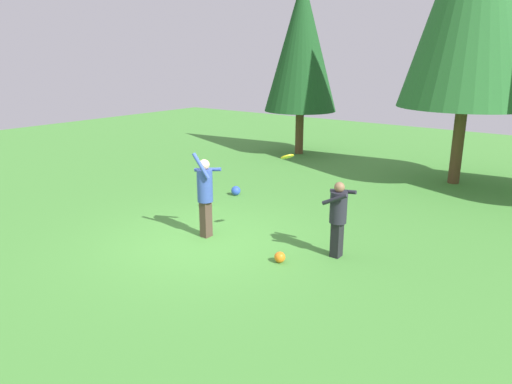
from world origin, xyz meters
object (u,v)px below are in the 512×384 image
Objects in this scene: ball_orange at (280,257)px; ball_blue at (236,191)px; tree_left at (302,45)px; person_catcher at (338,213)px; person_thrower at (205,191)px; frisbee at (287,157)px; ball_white at (207,202)px.

ball_orange is 4.77m from ball_blue.
ball_blue is 0.04× the size of tree_left.
ball_blue is (-4.41, 2.12, -0.78)m from person_catcher.
person_catcher reaches higher than ball_orange.
person_thrower is 0.28× the size of tree_left.
person_catcher is 4.45× the size of frisbee.
person_catcher is 11.04m from tree_left.
ball_orange is 0.03× the size of tree_left.
person_thrower is 1.25× the size of person_catcher.
ball_white is at bearing -15.12° from person_catcher.
ball_blue is at bearing 94.71° from ball_white.
frisbee is 2.05m from ball_orange.
person_catcher is 0.23× the size of tree_left.
frisbee is at bearing -34.27° from ball_blue.
person_catcher is at bearing -7.10° from person_thrower.
person_thrower reaches higher than person_catcher.
ball_white is (-4.30, 0.80, -0.79)m from person_catcher.
ball_orange is at bearing -39.73° from ball_blue.
ball_white is 0.97× the size of ball_blue.
person_catcher is 1.54m from frisbee.
ball_orange is (-0.74, -0.93, -0.81)m from person_catcher.
tree_left is (-5.53, 9.37, 4.18)m from ball_orange.
person_catcher is 5.91× the size of ball_white.
ball_blue is at bearing 95.58° from person_thrower.
person_catcher is at bearing -10.53° from ball_white.
tree_left is (-1.86, 6.32, 4.16)m from ball_blue.
frisbee is 1.33× the size of ball_white.
frisbee reaches higher than ball_blue.
person_catcher reaches higher than ball_white.
person_thrower is 3.44m from ball_blue.
tree_left is (-5.11, 8.53, 2.37)m from frisbee.
ball_white is 8.92m from tree_left.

